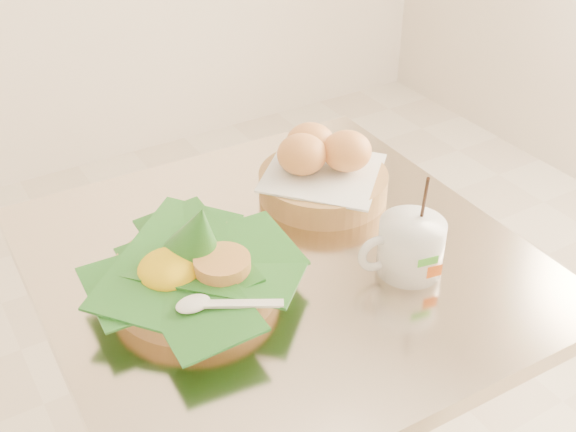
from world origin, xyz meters
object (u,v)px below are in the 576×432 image
rice_basket (194,268)px  coffee_mug (409,246)px  cafe_table (282,362)px  bread_basket (322,171)px

rice_basket → coffee_mug: coffee_mug is taller
cafe_table → coffee_mug: coffee_mug is taller
cafe_table → bread_basket: 0.33m
rice_basket → coffee_mug: size_ratio=1.79×
rice_basket → bread_basket: (0.29, 0.12, 0.01)m
cafe_table → bread_basket: bread_basket is taller
rice_basket → coffee_mug: (0.28, -0.12, 0.00)m
rice_basket → bread_basket: bearing=22.5°
cafe_table → bread_basket: bearing=38.4°
cafe_table → bread_basket: (0.15, 0.12, 0.27)m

